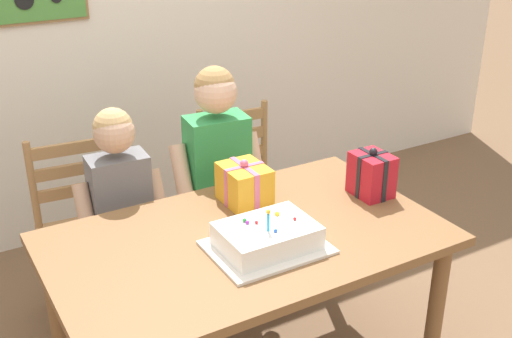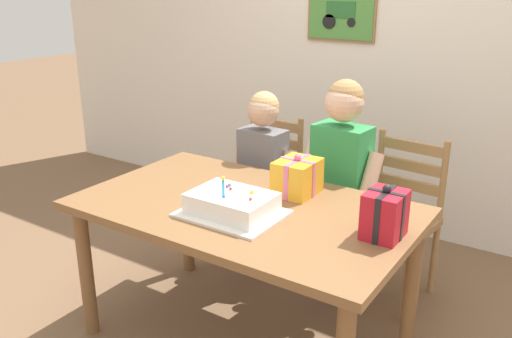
% 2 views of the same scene
% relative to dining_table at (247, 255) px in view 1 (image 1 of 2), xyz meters
% --- Properties ---
extents(back_wall, '(6.40, 0.11, 2.60)m').
position_rel_dining_table_xyz_m(back_wall, '(-0.00, 1.71, 0.65)').
color(back_wall, silver).
rests_on(back_wall, ground).
extents(dining_table, '(1.56, 0.94, 0.74)m').
position_rel_dining_table_xyz_m(dining_table, '(0.00, 0.00, 0.00)').
color(dining_table, brown).
rests_on(dining_table, ground).
extents(birthday_cake, '(0.44, 0.34, 0.19)m').
position_rel_dining_table_xyz_m(birthday_cake, '(0.02, -0.13, 0.14)').
color(birthday_cake, white).
rests_on(birthday_cake, dining_table).
extents(gift_box_red_large, '(0.19, 0.22, 0.21)m').
position_rel_dining_table_xyz_m(gift_box_red_large, '(0.13, 0.26, 0.18)').
color(gift_box_red_large, gold).
rests_on(gift_box_red_large, dining_table).
extents(gift_box_beside_cake, '(0.15, 0.18, 0.23)m').
position_rel_dining_table_xyz_m(gift_box_beside_cake, '(0.66, 0.04, 0.19)').
color(gift_box_beside_cake, red).
rests_on(gift_box_beside_cake, dining_table).
extents(chair_left, '(0.45, 0.45, 0.92)m').
position_rel_dining_table_xyz_m(chair_left, '(-0.44, 0.84, -0.18)').
color(chair_left, '#A87A4C').
rests_on(chair_left, ground).
extents(chair_right, '(0.46, 0.46, 0.92)m').
position_rel_dining_table_xyz_m(chair_right, '(0.45, 0.84, -0.18)').
color(chair_right, '#A87A4C').
rests_on(chair_right, ground).
extents(child_older, '(0.47, 0.27, 1.25)m').
position_rel_dining_table_xyz_m(child_older, '(0.19, 0.63, 0.11)').
color(child_older, '#38426B').
rests_on(child_older, ground).
extents(child_younger, '(0.42, 0.24, 1.14)m').
position_rel_dining_table_xyz_m(child_younger, '(-0.31, 0.63, 0.04)').
color(child_younger, '#38426B').
rests_on(child_younger, ground).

